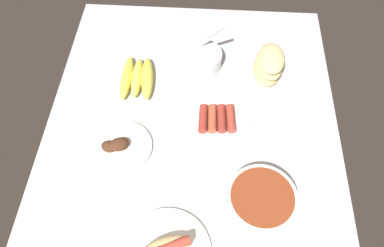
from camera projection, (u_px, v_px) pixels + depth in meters
The scene contains 7 objects.
ground_plane at pixel (191, 145), 111.17cm from camera, with size 120.00×90.00×3.00cm, color #B2B2B7.
banana_bunch at pixel (138, 78), 121.18cm from camera, with size 18.27×11.44×3.68cm.
bowl_chili at pixel (261, 199), 97.45cm from camera, with size 18.84×18.84×4.75cm.
plate_grilled_meat at pixel (120, 146), 107.87cm from camera, with size 18.12×18.12×4.17cm.
bread_stack at pixel (269, 65), 119.45cm from camera, with size 14.69×10.55×10.80cm.
plate_sausages at pixel (217, 121), 112.88cm from camera, with size 23.96×23.96×3.57cm.
bowl_coleslaw at pixel (202, 58), 124.11cm from camera, with size 13.42×13.79×15.09cm.
Camera 1 is at (-54.56, -3.78, 95.51)cm, focal length 34.27 mm.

